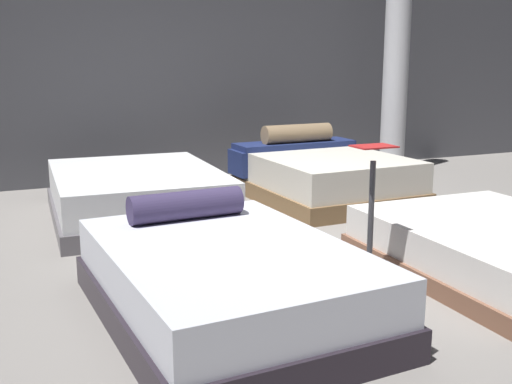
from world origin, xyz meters
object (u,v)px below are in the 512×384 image
bed_1 (499,248)px  bed_3 (323,175)px  support_pillar (397,47)px  bed_0 (225,280)px  price_sign (370,235)px  bed_2 (137,194)px

bed_1 → bed_3: size_ratio=0.97×
bed_1 → support_pillar: support_pillar is taller
bed_0 → bed_3: bearing=47.2°
bed_3 → price_sign: (-1.10, -2.62, 0.12)m
bed_1 → bed_2: size_ratio=0.91×
bed_1 → support_pillar: (1.73, 3.82, 1.56)m
bed_0 → support_pillar: bearing=40.5°
bed_1 → bed_3: 2.73m
price_sign → bed_1: bearing=-5.5°
bed_0 → price_sign: size_ratio=2.13×
support_pillar → bed_2: bearing=-164.0°
bed_2 → bed_1: bearing=-49.3°
bed_0 → support_pillar: 5.65m
bed_0 → bed_3: 3.47m
bed_0 → bed_1: (2.19, -0.05, -0.05)m
price_sign → support_pillar: support_pillar is taller
support_pillar → price_sign: bearing=-127.2°
bed_1 → bed_2: bed_2 is taller
price_sign → support_pillar: 4.86m
bed_3 → bed_2: bearing=178.3°
bed_0 → bed_2: size_ratio=1.00×
bed_0 → bed_2: bearing=85.9°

